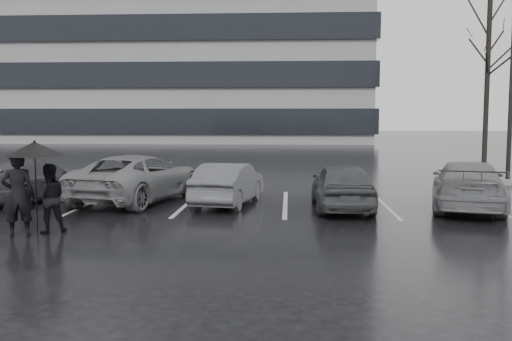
{
  "coord_description": "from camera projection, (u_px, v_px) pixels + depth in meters",
  "views": [
    {
      "loc": [
        0.69,
        -13.63,
        2.52
      ],
      "look_at": [
        -0.15,
        1.0,
        1.1
      ],
      "focal_mm": 40.0,
      "sensor_mm": 36.0,
      "label": 1
    }
  ],
  "objects": [
    {
      "name": "ground",
      "position": [
        260.0,
        220.0,
        13.83
      ],
      "size": [
        160.0,
        160.0,
        0.0
      ],
      "primitive_type": "plane",
      "color": "black",
      "rests_on": "ground"
    },
    {
      "name": "office_building",
      "position": [
        79.0,
        5.0,
        61.4
      ],
      "size": [
        61.0,
        26.0,
        29.0
      ],
      "color": "gray",
      "rests_on": "ground"
    },
    {
      "name": "car_main",
      "position": [
        342.0,
        186.0,
        15.28
      ],
      "size": [
        1.57,
        3.79,
        1.28
      ],
      "primitive_type": "imported",
      "rotation": [
        0.0,
        0.0,
        3.16
      ],
      "color": "black",
      "rests_on": "ground"
    },
    {
      "name": "car_west_a",
      "position": [
        228.0,
        184.0,
        16.12
      ],
      "size": [
        1.85,
        3.76,
        1.19
      ],
      "primitive_type": "imported",
      "rotation": [
        0.0,
        0.0,
        2.97
      ],
      "color": "#2F2F32",
      "rests_on": "ground"
    },
    {
      "name": "car_west_b",
      "position": [
        138.0,
        178.0,
        16.75
      ],
      "size": [
        3.46,
        5.36,
        1.37
      ],
      "primitive_type": "imported",
      "rotation": [
        0.0,
        0.0,
        2.88
      ],
      "color": "#515154",
      "rests_on": "ground"
    },
    {
      "name": "car_west_c",
      "position": [
        34.0,
        180.0,
        16.9
      ],
      "size": [
        2.96,
        4.5,
        1.21
      ],
      "primitive_type": "imported",
      "rotation": [
        0.0,
        0.0,
        2.81
      ],
      "color": "black",
      "rests_on": "ground"
    },
    {
      "name": "car_east",
      "position": [
        468.0,
        185.0,
        15.3
      ],
      "size": [
        2.9,
        4.81,
        1.3
      ],
      "primitive_type": "imported",
      "rotation": [
        0.0,
        0.0,
        2.89
      ],
      "color": "#515154",
      "rests_on": "ground"
    },
    {
      "name": "pedestrian_left",
      "position": [
        18.0,
        194.0,
        11.84
      ],
      "size": [
        0.76,
        0.63,
        1.77
      ],
      "primitive_type": "imported",
      "rotation": [
        0.0,
        0.0,
        3.52
      ],
      "color": "black",
      "rests_on": "ground"
    },
    {
      "name": "pedestrian_right",
      "position": [
        49.0,
        198.0,
        12.23
      ],
      "size": [
        0.9,
        0.83,
        1.49
      ],
      "primitive_type": "imported",
      "rotation": [
        0.0,
        0.0,
        3.62
      ],
      "color": "black",
      "rests_on": "ground"
    },
    {
      "name": "umbrella",
      "position": [
        35.0,
        149.0,
        11.91
      ],
      "size": [
        1.18,
        1.18,
        2.0
      ],
      "color": "black",
      "rests_on": "ground"
    },
    {
      "name": "lamp_post",
      "position": [
        512.0,
        70.0,
        20.43
      ],
      "size": [
        0.49,
        0.49,
        9.02
      ],
      "rotation": [
        0.0,
        0.0,
        0.25
      ],
      "color": "gray",
      "rests_on": "ground"
    },
    {
      "name": "stall_stripes",
      "position": [
        237.0,
        203.0,
        16.36
      ],
      "size": [
        19.72,
        5.0,
        0.0
      ],
      "color": "#B6B6B8",
      "rests_on": "ground"
    },
    {
      "name": "tree_north",
      "position": [
        487.0,
        82.0,
        29.68
      ],
      "size": [
        0.26,
        0.26,
        8.5
      ],
      "primitive_type": "cylinder",
      "color": "black",
      "rests_on": "ground"
    }
  ]
}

